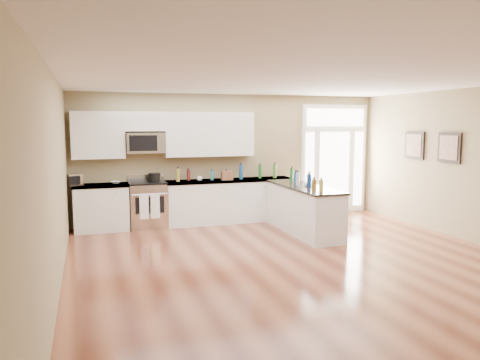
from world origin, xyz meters
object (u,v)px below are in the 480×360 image
at_px(peninsula_cabinet, 303,211).
at_px(stockpot, 154,177).
at_px(kitchen_range, 148,205).
at_px(toaster_oven, 75,180).

distance_m(peninsula_cabinet, stockpot, 3.14).
distance_m(kitchen_range, toaster_oven, 1.53).
bearing_deg(kitchen_range, peninsula_cabinet, -26.85).
bearing_deg(stockpot, kitchen_range, 179.04).
xyz_separation_m(kitchen_range, stockpot, (0.14, -0.00, 0.57)).
bearing_deg(kitchen_range, stockpot, -0.96).
bearing_deg(kitchen_range, toaster_oven, -179.38).
distance_m(peninsula_cabinet, kitchen_range, 3.21).
relative_size(kitchen_range, toaster_oven, 3.99).
bearing_deg(toaster_oven, kitchen_range, -16.53).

